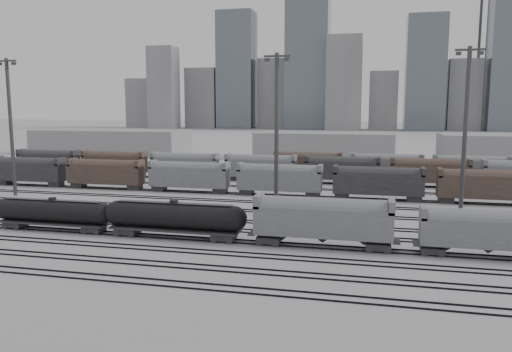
% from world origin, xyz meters
% --- Properties ---
extents(ground, '(900.00, 900.00, 0.00)m').
position_xyz_m(ground, '(0.00, 0.00, 0.00)').
color(ground, silver).
rests_on(ground, ground).
extents(tracks, '(220.00, 71.50, 0.16)m').
position_xyz_m(tracks, '(0.00, 17.50, 0.08)').
color(tracks, black).
rests_on(tracks, ground).
extents(tank_car_a, '(16.57, 2.76, 4.10)m').
position_xyz_m(tank_car_a, '(-15.78, 1.00, 2.37)').
color(tank_car_a, black).
rests_on(tank_car_a, ground).
extents(tank_car_b, '(18.08, 3.01, 4.47)m').
position_xyz_m(tank_car_b, '(0.83, 1.00, 2.58)').
color(tank_car_b, black).
rests_on(tank_car_b, ground).
extents(hopper_car_a, '(15.54, 3.09, 5.56)m').
position_xyz_m(hopper_car_a, '(18.69, 1.00, 3.43)').
color(hopper_car_a, black).
rests_on(hopper_car_a, ground).
extents(hopper_car_b, '(14.04, 2.79, 5.02)m').
position_xyz_m(hopper_car_b, '(36.09, 1.00, 3.10)').
color(hopper_car_b, black).
rests_on(hopper_car_b, ground).
extents(light_mast_b, '(3.84, 0.61, 24.02)m').
position_xyz_m(light_mast_b, '(-38.04, 21.61, 12.74)').
color(light_mast_b, '#39393C').
rests_on(light_mast_b, ground).
extents(light_mast_c, '(3.71, 0.59, 23.17)m').
position_xyz_m(light_mast_c, '(10.59, 15.42, 12.29)').
color(light_mast_c, '#39393C').
rests_on(light_mast_c, ground).
extents(light_mast_d, '(3.84, 0.61, 23.97)m').
position_xyz_m(light_mast_d, '(36.46, 20.71, 12.72)').
color(light_mast_d, '#39393C').
rests_on(light_mast_d, ground).
extents(bg_string_near, '(151.00, 3.00, 5.60)m').
position_xyz_m(bg_string_near, '(8.00, 32.00, 2.80)').
color(bg_string_near, gray).
rests_on(bg_string_near, ground).
extents(bg_string_mid, '(151.00, 3.00, 5.60)m').
position_xyz_m(bg_string_mid, '(18.00, 48.00, 2.80)').
color(bg_string_mid, black).
rests_on(bg_string_mid, ground).
extents(bg_string_far, '(66.00, 3.00, 5.60)m').
position_xyz_m(bg_string_far, '(35.50, 56.00, 2.80)').
color(bg_string_far, brown).
rests_on(bg_string_far, ground).
extents(warehouse_left, '(50.00, 18.00, 8.00)m').
position_xyz_m(warehouse_left, '(-60.00, 95.00, 4.00)').
color(warehouse_left, gray).
rests_on(warehouse_left, ground).
extents(warehouse_mid, '(40.00, 18.00, 8.00)m').
position_xyz_m(warehouse_mid, '(10.00, 95.00, 4.00)').
color(warehouse_mid, gray).
rests_on(warehouse_mid, ground).
extents(warehouse_right, '(35.00, 18.00, 8.00)m').
position_xyz_m(warehouse_right, '(60.00, 95.00, 4.00)').
color(warehouse_right, gray).
rests_on(warehouse_right, ground).
extents(skyline, '(316.00, 22.40, 95.00)m').
position_xyz_m(skyline, '(10.84, 280.00, 34.73)').
color(skyline, '#959598').
rests_on(skyline, ground).
extents(crane_left, '(42.00, 1.80, 100.00)m').
position_xyz_m(crane_left, '(-28.74, 305.00, 57.39)').
color(crane_left, '#39393C').
rests_on(crane_left, ground).
extents(crane_right, '(42.00, 1.80, 100.00)m').
position_xyz_m(crane_right, '(91.26, 305.00, 57.39)').
color(crane_right, '#39393C').
rests_on(crane_right, ground).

